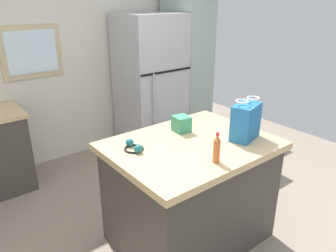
{
  "coord_description": "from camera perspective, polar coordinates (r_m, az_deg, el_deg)",
  "views": [
    {
      "loc": [
        -1.51,
        -1.54,
        2.0
      ],
      "look_at": [
        0.1,
        0.49,
        0.97
      ],
      "focal_mm": 34.83,
      "sensor_mm": 36.0,
      "label": 1
    }
  ],
  "objects": [
    {
      "name": "back_wall",
      "position": [
        4.32,
        -17.78,
        11.02
      ],
      "size": [
        5.2,
        0.13,
        2.54
      ],
      "color": "silver",
      "rests_on": "ground"
    },
    {
      "name": "kitchen_island",
      "position": [
        2.81,
        3.87,
        -11.41
      ],
      "size": [
        1.29,
        0.99,
        0.92
      ],
      "color": "#423D38",
      "rests_on": "ground"
    },
    {
      "name": "refrigerator",
      "position": [
        4.48,
        -3.09,
        7.55
      ],
      "size": [
        0.8,
        0.76,
        1.81
      ],
      "color": "#B7B7BC",
      "rests_on": "ground"
    },
    {
      "name": "tall_cabinet",
      "position": [
        4.84,
        3.29,
        10.59
      ],
      "size": [
        0.46,
        0.68,
        2.13
      ],
      "color": "#9EB2A8",
      "rests_on": "ground"
    },
    {
      "name": "shopping_bag",
      "position": [
        2.68,
        13.44,
        0.79
      ],
      "size": [
        0.3,
        0.22,
        0.34
      ],
      "color": "#236BAD",
      "rests_on": "kitchen_island"
    },
    {
      "name": "small_box",
      "position": [
        2.78,
        2.37,
        0.38
      ],
      "size": [
        0.14,
        0.15,
        0.14
      ],
      "primitive_type": "cube",
      "rotation": [
        0.0,
        0.0,
        -0.11
      ],
      "color": "#388E66",
      "rests_on": "kitchen_island"
    },
    {
      "name": "bottle",
      "position": [
        2.28,
        8.51,
        -4.02
      ],
      "size": [
        0.05,
        0.05,
        0.22
      ],
      "color": "#C66633",
      "rests_on": "kitchen_island"
    },
    {
      "name": "ear_defenders",
      "position": [
        2.48,
        -6.01,
        -3.65
      ],
      "size": [
        0.16,
        0.2,
        0.06
      ],
      "color": "black",
      "rests_on": "kitchen_island"
    }
  ]
}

